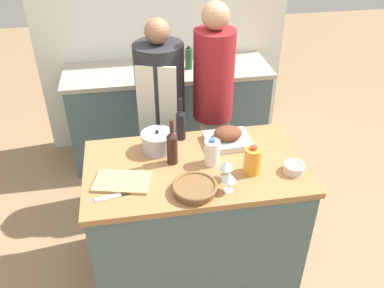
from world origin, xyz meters
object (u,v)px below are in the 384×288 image
(stock_pot, at_px, (158,142))
(juice_jug, at_px, (252,161))
(condiment_bottle_tall, at_px, (189,58))
(wine_bottle_green, at_px, (172,146))
(roasting_pan, at_px, (228,137))
(wine_bottle_dark, at_px, (181,123))
(person_cook_aproned, at_px, (161,110))
(wine_glass_left, at_px, (229,177))
(wine_glass_right, at_px, (226,165))
(condiment_bottle_extra, at_px, (223,53))
(person_cook_guest, at_px, (213,100))
(mixing_bowl, at_px, (294,168))
(knife_chef, at_px, (118,195))
(condiment_bottle_short, at_px, (158,67))
(milk_jug, at_px, (212,152))
(cutting_board, at_px, (122,182))
(wicker_basket, at_px, (195,188))

(stock_pot, relative_size, juice_jug, 1.12)
(stock_pot, distance_m, condiment_bottle_tall, 1.29)
(stock_pot, height_order, wine_bottle_green, wine_bottle_green)
(roasting_pan, xyz_separation_m, wine_bottle_green, (-0.39, -0.15, 0.07))
(wine_bottle_dark, height_order, person_cook_aproned, person_cook_aproned)
(wine_glass_left, height_order, wine_glass_right, same)
(roasting_pan, distance_m, wine_bottle_green, 0.43)
(condiment_bottle_extra, xyz_separation_m, person_cook_guest, (-0.27, -0.83, -0.05))
(mixing_bowl, bearing_deg, knife_chef, -177.69)
(wine_glass_right, bearing_deg, condiment_bottle_short, 99.80)
(mixing_bowl, bearing_deg, condiment_bottle_extra, 91.47)
(milk_jug, bearing_deg, person_cook_guest, 77.33)
(condiment_bottle_tall, height_order, person_cook_aproned, person_cook_aproned)
(wine_bottle_dark, bearing_deg, juice_jug, -50.72)
(condiment_bottle_extra, bearing_deg, person_cook_aproned, -131.54)
(cutting_board, bearing_deg, person_cook_guest, 48.73)
(wine_glass_left, distance_m, condiment_bottle_extra, 1.87)
(milk_jug, xyz_separation_m, wine_glass_left, (0.04, -0.28, 0.01))
(roasting_pan, distance_m, milk_jug, 0.26)
(condiment_bottle_short, bearing_deg, wine_bottle_dark, -86.84)
(wine_bottle_dark, distance_m, condiment_bottle_tall, 1.13)
(wine_glass_left, relative_size, condiment_bottle_extra, 0.79)
(wine_glass_right, distance_m, person_cook_aproned, 1.01)
(roasting_pan, distance_m, wicker_basket, 0.55)
(wine_bottle_green, relative_size, condiment_bottle_tall, 1.48)
(wicker_basket, height_order, juice_jug, juice_jug)
(wine_glass_right, height_order, condiment_bottle_extra, condiment_bottle_extra)
(condiment_bottle_extra, bearing_deg, wicker_basket, -107.99)
(wine_bottle_dark, bearing_deg, condiment_bottle_tall, 77.95)
(juice_jug, distance_m, knife_chef, 0.82)
(milk_jug, bearing_deg, condiment_bottle_tall, 86.49)
(milk_jug, distance_m, wine_bottle_dark, 0.36)
(wine_glass_right, relative_size, condiment_bottle_short, 0.67)
(milk_jug, xyz_separation_m, wine_bottle_green, (-0.24, 0.05, 0.04))
(wicker_basket, distance_m, wine_bottle_dark, 0.58)
(milk_jug, bearing_deg, wine_bottle_green, 167.63)
(knife_chef, bearing_deg, wine_glass_left, -5.75)
(wicker_basket, relative_size, condiment_bottle_short, 1.34)
(wine_bottle_green, height_order, person_cook_aproned, person_cook_aproned)
(milk_jug, xyz_separation_m, person_cook_aproned, (-0.24, 0.79, -0.11))
(juice_jug, height_order, wine_glass_left, juice_jug)
(condiment_bottle_short, bearing_deg, condiment_bottle_extra, 21.88)
(cutting_board, height_order, wine_bottle_green, wine_bottle_green)
(wine_glass_right, distance_m, condiment_bottle_extra, 1.76)
(wicker_basket, height_order, wine_glass_right, wine_glass_right)
(roasting_pan, xyz_separation_m, person_cook_aproned, (-0.39, 0.59, -0.07))
(milk_jug, height_order, knife_chef, milk_jug)
(cutting_board, xyz_separation_m, milk_jug, (0.56, 0.10, 0.07))
(condiment_bottle_short, xyz_separation_m, person_cook_aproned, (-0.04, -0.50, -0.15))
(roasting_pan, relative_size, wine_glass_right, 2.34)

